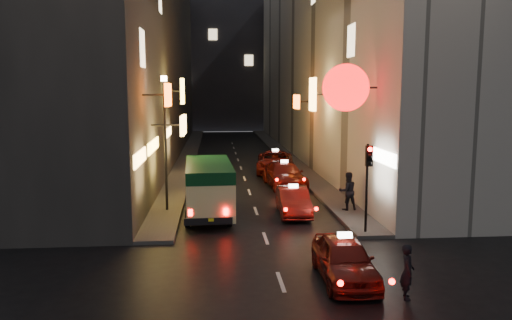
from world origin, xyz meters
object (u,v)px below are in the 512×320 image
object	(u,v)px
pedestrian_crossing	(407,268)
lamp_post	(165,134)
taxi_near	(344,256)
minibus	(209,183)
traffic_light	(368,169)

from	to	relation	value
pedestrian_crossing	lamp_post	distance (m)	13.19
lamp_post	pedestrian_crossing	bearing A→B (deg)	-54.37
taxi_near	lamp_post	bearing A→B (deg)	124.23
taxi_near	pedestrian_crossing	size ratio (longest dim) A/B	2.79
pedestrian_crossing	lamp_post	world-z (taller)	lamp_post
pedestrian_crossing	taxi_near	bearing A→B (deg)	55.29
minibus	pedestrian_crossing	size ratio (longest dim) A/B	3.35
taxi_near	lamp_post	distance (m)	11.28
pedestrian_crossing	traffic_light	bearing A→B (deg)	5.29
minibus	taxi_near	world-z (taller)	minibus
minibus	taxi_near	size ratio (longest dim) A/B	1.20
taxi_near	lamp_post	world-z (taller)	lamp_post
lamp_post	minibus	bearing A→B (deg)	-21.72
pedestrian_crossing	lamp_post	bearing A→B (deg)	47.65
minibus	pedestrian_crossing	world-z (taller)	minibus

